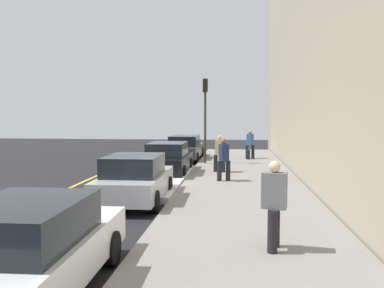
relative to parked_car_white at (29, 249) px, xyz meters
The scene contains 14 objects.
ground_plane 11.23m from the parked_car_white, ahead, with size 56.00×56.00×0.00m, color black.
sidewalk 11.72m from the parked_car_white, 16.69° to the right, with size 28.00×4.60×0.15m, color gray.
lane_stripe_centre 11.66m from the parked_car_white, 15.65° to the left, with size 28.00×0.14×0.01m, color gold.
snow_bank_curb 10.67m from the parked_car_white, ahead, with size 8.07×0.56×0.22m, color white.
parked_car_white is the anchor object (origin of this frame).
parked_car_silver 6.75m from the parked_car_white, ahead, with size 4.28×1.95×1.51m.
parked_car_black 12.55m from the parked_car_white, ahead, with size 4.33×1.92×1.51m.
parked_car_charcoal 18.66m from the parked_car_white, ahead, with size 4.78×1.97×1.51m.
pedestrian_grey_coat 4.41m from the parked_car_white, 60.00° to the right, with size 0.56×0.52×1.74m.
pedestrian_blue_coat 19.29m from the parked_car_white, 11.91° to the right, with size 0.53×0.53×1.69m.
pedestrian_tan_coat 13.11m from the parked_car_white, 10.45° to the right, with size 0.51×0.54×1.68m.
pedestrian_navy_coat 10.75m from the parked_car_white, 14.19° to the right, with size 0.52×0.53×1.67m.
traffic_light_pole 16.48m from the parked_car_white, ahead, with size 0.35×0.26×4.51m.
rolling_suitcase 18.87m from the parked_car_white, 11.79° to the right, with size 0.34×0.22×0.90m.
Camera 1 is at (-16.92, -2.98, 2.77)m, focal length 38.40 mm.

